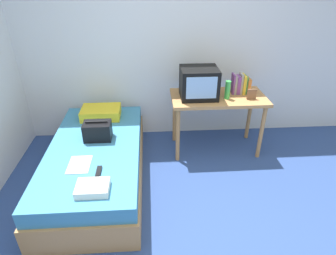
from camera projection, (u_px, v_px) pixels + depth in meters
ground_plane at (184, 238)px, 2.62m from camera, size 8.00×8.00×0.00m
wall_back at (169, 42)px, 3.73m from camera, size 5.20×0.10×2.60m
bed at (97, 163)px, 3.24m from camera, size 1.00×2.00×0.46m
desk at (218, 103)px, 3.61m from camera, size 1.16×0.60×0.76m
tv at (199, 83)px, 3.45m from camera, size 0.44×0.39×0.36m
water_bottle at (228, 90)px, 3.44m from camera, size 0.06×0.06×0.22m
book_row at (241, 84)px, 3.60m from camera, size 0.22×0.16×0.25m
picture_frame at (252, 94)px, 3.45m from camera, size 0.11×0.02×0.13m
pillow at (101, 113)px, 3.69m from camera, size 0.49×0.34×0.13m
handbag at (98, 131)px, 3.20m from camera, size 0.30×0.20×0.22m
magazine at (79, 165)px, 2.82m from camera, size 0.21×0.29×0.01m
remote_dark at (99, 172)px, 2.72m from camera, size 0.04×0.16×0.02m
folded_towel at (93, 188)px, 2.48m from camera, size 0.28×0.22×0.07m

